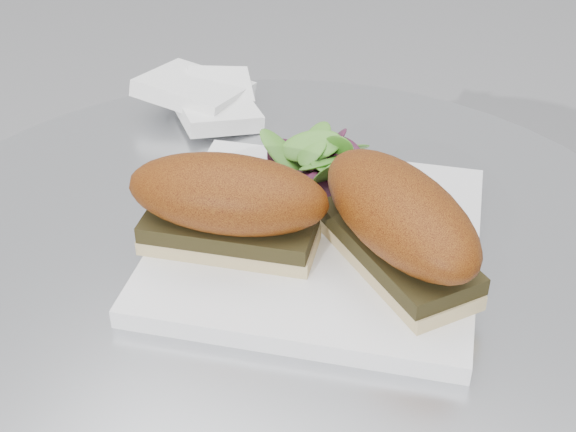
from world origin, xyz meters
name	(u,v)px	position (x,y,z in m)	size (l,w,h in m)	color
plate	(318,240)	(0.02, 0.03, 0.74)	(0.26, 0.26, 0.02)	white
sandwich_left	(228,203)	(-0.03, -0.01, 0.79)	(0.17, 0.11, 0.08)	tan
sandwich_right	(399,221)	(0.10, 0.02, 0.79)	(0.19, 0.17, 0.08)	tan
salad	(331,157)	(0.00, 0.11, 0.77)	(0.11, 0.11, 0.05)	#458D2E
napkin	(206,108)	(-0.18, 0.20, 0.74)	(0.14, 0.14, 0.02)	white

